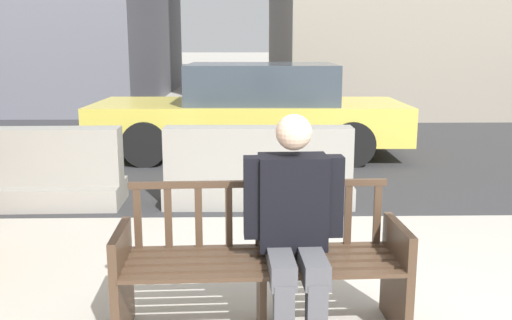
# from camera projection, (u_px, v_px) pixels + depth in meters

# --- Properties ---
(street_asphalt) EXTENTS (120.00, 12.00, 0.01)m
(street_asphalt) POSITION_uv_depth(u_px,v_px,m) (279.00, 128.00, 11.60)
(street_asphalt) COLOR #333335
(street_asphalt) RESTS_ON ground
(street_bench) EXTENTS (1.71, 0.59, 0.88)m
(street_bench) POSITION_uv_depth(u_px,v_px,m) (261.00, 268.00, 3.40)
(street_bench) COLOR #473323
(street_bench) RESTS_ON ground
(seated_person) EXTENTS (0.58, 0.73, 1.31)m
(seated_person) POSITION_uv_depth(u_px,v_px,m) (294.00, 223.00, 3.30)
(seated_person) COLOR black
(seated_person) RESTS_ON ground
(jersey_barrier_centre) EXTENTS (2.01, 0.71, 0.84)m
(jersey_barrier_centre) POSITION_uv_depth(u_px,v_px,m) (258.00, 173.00, 6.13)
(jersey_barrier_centre) COLOR gray
(jersey_barrier_centre) RESTS_ON ground
(jersey_barrier_left) EXTENTS (2.01, 0.72, 0.84)m
(jersey_barrier_left) POSITION_uv_depth(u_px,v_px,m) (27.00, 175.00, 6.05)
(jersey_barrier_left) COLOR gray
(jersey_barrier_left) RESTS_ON ground
(car_taxi_near) EXTENTS (4.72, 2.02, 1.40)m
(car_taxi_near) POSITION_uv_depth(u_px,v_px,m) (253.00, 110.00, 8.75)
(car_taxi_near) COLOR #DBC64C
(car_taxi_near) RESTS_ON ground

